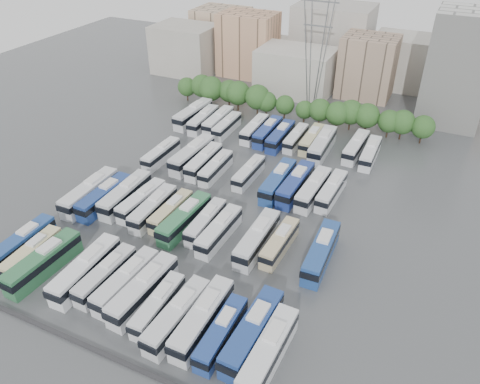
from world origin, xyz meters
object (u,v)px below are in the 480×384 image
at_px(bus_r0_s5, 106,275).
at_px(bus_r3_s5, 254,129).
at_px(bus_r1_s4, 153,208).
at_px(bus_r2_s11, 313,189).
at_px(apartment_tower, 458,69).
at_px(bus_r3_s8, 296,138).
at_px(bus_r0_s12, 252,332).
at_px(bus_r2_s12, 331,191).
at_px(bus_r3_s7, 280,136).
at_px(bus_r1_s10, 257,238).
at_px(bus_r3_s2, 218,121).
at_px(bus_r1_s1, 104,196).
at_px(bus_r1_s6, 185,218).
at_px(bus_r3_s1, 203,120).
at_px(bus_r1_s2, 125,194).
at_px(bus_r3_s9, 312,139).
at_px(bus_r3_s12, 356,147).
at_px(bus_r2_s1, 161,154).
at_px(bus_r0_s13, 268,352).
at_px(bus_r0_s1, 32,254).
at_px(electricity_pylon, 317,36).
at_px(bus_r1_s0, 90,192).
at_px(bus_r2_s3, 192,155).
at_px(bus_r2_s5, 216,168).
at_px(bus_r1_s11, 280,242).
at_px(bus_r1_s8, 219,231).
at_px(bus_r0_s8, 158,305).
at_px(bus_r3_s0, 193,114).
at_px(bus_r3_s13, 370,153).
at_px(bus_r0_s2, 43,262).
at_px(bus_r2_s9, 278,181).
at_px(bus_r1_s7, 206,222).
at_px(bus_r1_s3, 141,200).
at_px(bus_r0_s11, 221,333).
at_px(bus_r1_s5, 171,211).
at_px(bus_r2_s10, 296,184).
at_px(bus_r3_s6, 268,132).
at_px(bus_r0_s10, 202,318).

distance_m(bus_r0_s5, bus_r3_s5, 53.06).
xyz_separation_m(bus_r1_s4, bus_r2_s11, (23.21, 17.54, 0.09)).
bearing_deg(apartment_tower, bus_r3_s8, -136.23).
relative_size(bus_r0_s12, bus_r3_s8, 1.25).
bearing_deg(bus_r2_s12, bus_r3_s7, 137.01).
distance_m(bus_r1_s10, bus_r3_s2, 45.04).
xyz_separation_m(bus_r1_s1, bus_r1_s6, (16.42, 0.43, 0.03)).
xyz_separation_m(apartment_tower, bus_r3_s1, (-52.08, -28.61, -11.11)).
bearing_deg(bus_r3_s8, bus_r0_s12, -75.78).
relative_size(bus_r1_s2, bus_r3_s1, 1.06).
height_order(bus_r3_s9, bus_r3_s12, bus_r3_s12).
bearing_deg(bus_r1_s1, bus_r2_s1, 90.25).
bearing_deg(bus_r0_s13, bus_r0_s1, 179.65).
xyz_separation_m(electricity_pylon, bus_r3_s7, (-0.34, -20.89, -16.77)).
bearing_deg(bus_r3_s1, bus_r1_s0, -97.69).
distance_m(bus_r2_s3, bus_r2_s5, 6.86).
bearing_deg(bus_r2_s5, bus_r1_s11, -40.02).
bearing_deg(apartment_tower, bus_r3_s12, -120.79).
distance_m(bus_r1_s8, bus_r3_s2, 42.17).
relative_size(bus_r1_s10, bus_r2_s12, 1.10).
relative_size(bus_r0_s8, bus_r3_s0, 0.79).
distance_m(bus_r0_s8, bus_r3_s13, 56.93).
relative_size(bus_r2_s3, bus_r3_s5, 1.17).
bearing_deg(bus_r0_s2, bus_r3_s7, 75.23).
bearing_deg(bus_r2_s9, bus_r1_s7, -111.29).
bearing_deg(bus_r3_s5, bus_r0_s2, -101.30).
height_order(bus_r0_s2, bus_r2_s12, bus_r0_s2).
distance_m(bus_r0_s1, bus_r0_s2, 3.38).
xyz_separation_m(bus_r1_s4, bus_r3_s5, (3.12, 36.30, -0.04)).
bearing_deg(bus_r3_s13, bus_r1_s3, -134.09).
bearing_deg(bus_r0_s12, apartment_tower, 80.97).
height_order(bus_r1_s6, bus_r2_s5, bus_r1_s6).
bearing_deg(bus_r0_s2, bus_r2_s1, 97.14).
xyz_separation_m(bus_r0_s2, bus_r3_s8, (19.93, 54.99, -0.36)).
height_order(bus_r0_s13, bus_r3_s1, bus_r0_s13).
relative_size(bus_r0_s11, bus_r3_s0, 0.82).
relative_size(bus_r0_s2, bus_r2_s12, 1.13).
relative_size(apartment_tower, bus_r3_s0, 1.89).
distance_m(bus_r1_s5, bus_r3_s12, 43.43).
distance_m(bus_r2_s9, bus_r3_s13, 23.13).
relative_size(bus_r1_s2, bus_r2_s10, 0.98).
relative_size(bus_r2_s1, bus_r2_s3, 0.82).
bearing_deg(bus_r0_s2, bus_r2_s11, 52.79).
relative_size(bus_r2_s1, bus_r3_s1, 0.92).
xyz_separation_m(bus_r0_s5, bus_r0_s13, (26.27, -2.37, 0.22)).
bearing_deg(bus_r0_s8, bus_r3_s6, 95.94).
xyz_separation_m(bus_r0_s12, bus_r1_s11, (-3.38, 18.13, -0.38)).
xyz_separation_m(bus_r0_s10, bus_r1_s5, (-16.62, 18.68, -0.32)).
height_order(bus_r3_s2, bus_r3_s5, bus_r3_s2).
bearing_deg(bus_r3_s9, bus_r1_s4, -114.59).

